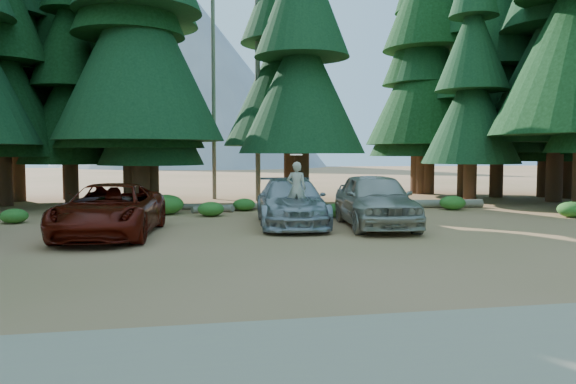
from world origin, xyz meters
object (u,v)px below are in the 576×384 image
Objects in this scene: red_pickup at (110,210)px; silver_minivan_center at (291,202)px; log_left at (234,207)px; log_mid at (200,207)px; frisbee_player at (297,188)px; silver_minivan_right at (375,200)px; log_right at (420,204)px.

silver_minivan_center is (5.36, 1.37, 0.01)m from red_pickup.
silver_minivan_center is at bearing -97.48° from log_left.
silver_minivan_center is 1.64× the size of log_mid.
frisbee_player reaches higher than silver_minivan_center.
frisbee_player is at bearing -87.69° from silver_minivan_center.
red_pickup is 1.05× the size of silver_minivan_right.
silver_minivan_center reaches higher than log_left.
silver_minivan_right is 8.06m from log_mid.
frisbee_player is at bearing -132.04° from log_right.
red_pickup is 0.97× the size of log_right.
log_left is (-1.28, 6.06, -1.14)m from frisbee_player.
frisbee_player is 0.34× the size of log_right.
log_mid is (-2.70, 5.24, -0.61)m from silver_minivan_center.
silver_minivan_right is at bearing -12.96° from log_mid.
log_left reaches higher than log_mid.
silver_minivan_center is 2.64m from silver_minivan_right.
silver_minivan_right is 2.74× the size of frisbee_player.
log_right reaches higher than log_mid.
silver_minivan_right is at bearing -79.25° from log_left.
red_pickup is 13.16m from log_right.
silver_minivan_center is 5.92m from log_mid.
frisbee_player is 0.58× the size of log_mid.
silver_minivan_center is at bearing 166.81° from silver_minivan_right.
silver_minivan_right is 6.95m from log_left.
log_left is at bearing 130.11° from silver_minivan_right.
silver_minivan_center is at bearing -77.30° from frisbee_player.
silver_minivan_center is 1.03× the size of silver_minivan_right.
log_right is (9.09, -0.69, 0.05)m from log_mid.
log_mid is (-1.35, 0.37, -0.00)m from log_left.
log_right reaches higher than log_left.
frisbee_player is at bearing -166.61° from silver_minivan_right.
log_mid is (-5.19, 6.12, -0.72)m from silver_minivan_right.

